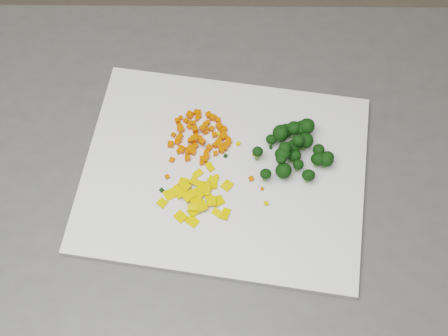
# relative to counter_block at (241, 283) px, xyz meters

# --- Properties ---
(ground) EXTENTS (4.00, 4.00, 0.00)m
(ground) POSITION_rel_counter_block_xyz_m (0.14, 0.01, -0.45)
(ground) COLOR gray
(ground) RESTS_ON ground
(counter_block) EXTENTS (1.00, 0.73, 0.90)m
(counter_block) POSITION_rel_counter_block_xyz_m (0.00, 0.00, 0.00)
(counter_block) COLOR #464644
(counter_block) RESTS_ON ground
(cutting_board) EXTENTS (0.42, 0.34, 0.01)m
(cutting_board) POSITION_rel_counter_block_xyz_m (-0.04, 0.02, 0.46)
(cutting_board) COLOR silver
(cutting_board) RESTS_ON counter_block
(carrot_pile) EXTENTS (0.09, 0.09, 0.02)m
(carrot_pile) POSITION_rel_counter_block_xyz_m (-0.08, 0.07, 0.47)
(carrot_pile) COLOR #CC4002
(carrot_pile) RESTS_ON cutting_board
(pepper_pile) EXTENTS (0.10, 0.10, 0.01)m
(pepper_pile) POSITION_rel_counter_block_xyz_m (-0.07, -0.02, 0.47)
(pepper_pile) COLOR #D59C0B
(pepper_pile) RESTS_ON cutting_board
(broccoli_pile) EXTENTS (0.11, 0.11, 0.05)m
(broccoli_pile) POSITION_rel_counter_block_xyz_m (0.06, 0.04, 0.49)
(broccoli_pile) COLOR black
(broccoli_pile) RESTS_ON cutting_board
(carrot_cube_0) EXTENTS (0.01, 0.01, 0.01)m
(carrot_cube_0) POSITION_rel_counter_block_xyz_m (-0.09, 0.09, 0.46)
(carrot_cube_0) COLOR #CC4002
(carrot_cube_0) RESTS_ON carrot_pile
(carrot_cube_1) EXTENTS (0.01, 0.01, 0.01)m
(carrot_cube_1) POSITION_rel_counter_block_xyz_m (-0.10, 0.08, 0.46)
(carrot_cube_1) COLOR #CC4002
(carrot_cube_1) RESTS_ON carrot_pile
(carrot_cube_2) EXTENTS (0.01, 0.01, 0.01)m
(carrot_cube_2) POSITION_rel_counter_block_xyz_m (-0.07, 0.09, 0.46)
(carrot_cube_2) COLOR #CC4002
(carrot_cube_2) RESTS_ON carrot_pile
(carrot_cube_3) EXTENTS (0.01, 0.01, 0.01)m
(carrot_cube_3) POSITION_rel_counter_block_xyz_m (-0.11, 0.09, 0.46)
(carrot_cube_3) COLOR #CC4002
(carrot_cube_3) RESTS_ON carrot_pile
(carrot_cube_4) EXTENTS (0.01, 0.01, 0.01)m
(carrot_cube_4) POSITION_rel_counter_block_xyz_m (-0.07, 0.03, 0.46)
(carrot_cube_4) COLOR #CC4002
(carrot_cube_4) RESTS_ON carrot_pile
(carrot_cube_5) EXTENTS (0.01, 0.01, 0.01)m
(carrot_cube_5) POSITION_rel_counter_block_xyz_m (-0.05, 0.07, 0.46)
(carrot_cube_5) COLOR #CC4002
(carrot_cube_5) RESTS_ON carrot_pile
(carrot_cube_6) EXTENTS (0.01, 0.01, 0.01)m
(carrot_cube_6) POSITION_rel_counter_block_xyz_m (-0.10, 0.04, 0.46)
(carrot_cube_6) COLOR #CC4002
(carrot_cube_6) RESTS_ON carrot_pile
(carrot_cube_7) EXTENTS (0.01, 0.01, 0.01)m
(carrot_cube_7) POSITION_rel_counter_block_xyz_m (-0.11, 0.07, 0.46)
(carrot_cube_7) COLOR #CC4002
(carrot_cube_7) RESTS_ON carrot_pile
(carrot_cube_8) EXTENTS (0.01, 0.01, 0.01)m
(carrot_cube_8) POSITION_rel_counter_block_xyz_m (-0.05, 0.09, 0.46)
(carrot_cube_8) COLOR #CC4002
(carrot_cube_8) RESTS_ON carrot_pile
(carrot_cube_9) EXTENTS (0.01, 0.01, 0.01)m
(carrot_cube_9) POSITION_rel_counter_block_xyz_m (-0.10, 0.06, 0.46)
(carrot_cube_9) COLOR #CC4002
(carrot_cube_9) RESTS_ON carrot_pile
(carrot_cube_10) EXTENTS (0.01, 0.01, 0.01)m
(carrot_cube_10) POSITION_rel_counter_block_xyz_m (-0.05, 0.07, 0.46)
(carrot_cube_10) COLOR #CC4002
(carrot_cube_10) RESTS_ON carrot_pile
(carrot_cube_11) EXTENTS (0.01, 0.01, 0.01)m
(carrot_cube_11) POSITION_rel_counter_block_xyz_m (-0.07, 0.06, 0.46)
(carrot_cube_11) COLOR #CC4002
(carrot_cube_11) RESTS_ON carrot_pile
(carrot_cube_12) EXTENTS (0.01, 0.01, 0.01)m
(carrot_cube_12) POSITION_rel_counter_block_xyz_m (-0.12, 0.05, 0.46)
(carrot_cube_12) COLOR #CC4002
(carrot_cube_12) RESTS_ON carrot_pile
(carrot_cube_13) EXTENTS (0.01, 0.01, 0.01)m
(carrot_cube_13) POSITION_rel_counter_block_xyz_m (-0.09, 0.09, 0.46)
(carrot_cube_13) COLOR #CC4002
(carrot_cube_13) RESTS_ON carrot_pile
(carrot_cube_14) EXTENTS (0.01, 0.01, 0.01)m
(carrot_cube_14) POSITION_rel_counter_block_xyz_m (-0.04, 0.07, 0.46)
(carrot_cube_14) COLOR #CC4002
(carrot_cube_14) RESTS_ON carrot_pile
(carrot_cube_15) EXTENTS (0.01, 0.01, 0.01)m
(carrot_cube_15) POSITION_rel_counter_block_xyz_m (-0.08, 0.08, 0.47)
(carrot_cube_15) COLOR #CC4002
(carrot_cube_15) RESTS_ON carrot_pile
(carrot_cube_16) EXTENTS (0.01, 0.01, 0.01)m
(carrot_cube_16) POSITION_rel_counter_block_xyz_m (-0.09, 0.06, 0.47)
(carrot_cube_16) COLOR #CC4002
(carrot_cube_16) RESTS_ON carrot_pile
(carrot_cube_17) EXTENTS (0.01, 0.01, 0.01)m
(carrot_cube_17) POSITION_rel_counter_block_xyz_m (-0.08, 0.05, 0.46)
(carrot_cube_17) COLOR #CC4002
(carrot_cube_17) RESTS_ON carrot_pile
(carrot_cube_18) EXTENTS (0.01, 0.01, 0.01)m
(carrot_cube_18) POSITION_rel_counter_block_xyz_m (-0.11, 0.06, 0.46)
(carrot_cube_18) COLOR #CC4002
(carrot_cube_18) RESTS_ON carrot_pile
(carrot_cube_19) EXTENTS (0.01, 0.01, 0.01)m
(carrot_cube_19) POSITION_rel_counter_block_xyz_m (-0.07, 0.08, 0.46)
(carrot_cube_19) COLOR #CC4002
(carrot_cube_19) RESTS_ON carrot_pile
(carrot_cube_20) EXTENTS (0.01, 0.01, 0.01)m
(carrot_cube_20) POSITION_rel_counter_block_xyz_m (-0.09, 0.05, 0.46)
(carrot_cube_20) COLOR #CC4002
(carrot_cube_20) RESTS_ON carrot_pile
(carrot_cube_21) EXTENTS (0.01, 0.01, 0.01)m
(carrot_cube_21) POSITION_rel_counter_block_xyz_m (-0.06, 0.04, 0.46)
(carrot_cube_21) COLOR #CC4002
(carrot_cube_21) RESTS_ON carrot_pile
(carrot_cube_22) EXTENTS (0.01, 0.01, 0.01)m
(carrot_cube_22) POSITION_rel_counter_block_xyz_m (-0.05, 0.06, 0.46)
(carrot_cube_22) COLOR #CC4002
(carrot_cube_22) RESTS_ON carrot_pile
(carrot_cube_23) EXTENTS (0.01, 0.01, 0.01)m
(carrot_cube_23) POSITION_rel_counter_block_xyz_m (-0.08, 0.11, 0.46)
(carrot_cube_23) COLOR #CC4002
(carrot_cube_23) RESTS_ON carrot_pile
(carrot_cube_24) EXTENTS (0.01, 0.01, 0.01)m
(carrot_cube_24) POSITION_rel_counter_block_xyz_m (-0.07, 0.08, 0.46)
(carrot_cube_24) COLOR #CC4002
(carrot_cube_24) RESTS_ON carrot_pile
(carrot_cube_25) EXTENTS (0.01, 0.01, 0.01)m
(carrot_cube_25) POSITION_rel_counter_block_xyz_m (-0.11, 0.09, 0.46)
(carrot_cube_25) COLOR #CC4002
(carrot_cube_25) RESTS_ON carrot_pile
(carrot_cube_26) EXTENTS (0.01, 0.01, 0.01)m
(carrot_cube_26) POSITION_rel_counter_block_xyz_m (-0.04, 0.05, 0.46)
(carrot_cube_26) COLOR #CC4002
(carrot_cube_26) RESTS_ON carrot_pile
(carrot_cube_27) EXTENTS (0.01, 0.01, 0.01)m
(carrot_cube_27) POSITION_rel_counter_block_xyz_m (-0.07, 0.09, 0.46)
(carrot_cube_27) COLOR #CC4002
(carrot_cube_27) RESTS_ON carrot_pile
(carrot_cube_28) EXTENTS (0.01, 0.01, 0.01)m
(carrot_cube_28) POSITION_rel_counter_block_xyz_m (-0.11, 0.06, 0.46)
(carrot_cube_28) COLOR #CC4002
(carrot_cube_28) RESTS_ON carrot_pile
(carrot_cube_29) EXTENTS (0.01, 0.01, 0.01)m
(carrot_cube_29) POSITION_rel_counter_block_xyz_m (-0.10, 0.05, 0.46)
(carrot_cube_29) COLOR #CC4002
(carrot_cube_29) RESTS_ON carrot_pile
(carrot_cube_30) EXTENTS (0.01, 0.01, 0.01)m
(carrot_cube_30) POSITION_rel_counter_block_xyz_m (-0.06, 0.05, 0.46)
(carrot_cube_30) COLOR #CC4002
(carrot_cube_30) RESTS_ON carrot_pile
(carrot_cube_31) EXTENTS (0.01, 0.01, 0.01)m
(carrot_cube_31) POSITION_rel_counter_block_xyz_m (-0.09, 0.04, 0.46)
(carrot_cube_31) COLOR #CC4002
(carrot_cube_31) RESTS_ON carrot_pile
(carrot_cube_32) EXTENTS (0.01, 0.01, 0.01)m
(carrot_cube_32) POSITION_rel_counter_block_xyz_m (-0.10, 0.10, 0.46)
(carrot_cube_32) COLOR #CC4002
(carrot_cube_32) RESTS_ON carrot_pile
(carrot_cube_33) EXTENTS (0.01, 0.01, 0.01)m
(carrot_cube_33) POSITION_rel_counter_block_xyz_m (-0.05, 0.04, 0.46)
(carrot_cube_33) COLOR #CC4002
(carrot_cube_33) RESTS_ON carrot_pile
(carrot_cube_34) EXTENTS (0.01, 0.01, 0.01)m
(carrot_cube_34) POSITION_rel_counter_block_xyz_m (-0.08, 0.06, 0.47)
(carrot_cube_34) COLOR #CC4002
(carrot_cube_34) RESTS_ON carrot_pile
(carrot_cube_35) EXTENTS (0.01, 0.01, 0.01)m
(carrot_cube_35) POSITION_rel_counter_block_xyz_m (-0.04, 0.08, 0.46)
(carrot_cube_35) COLOR #CC4002
(carrot_cube_35) RESTS_ON carrot_pile
(carrot_cube_36) EXTENTS (0.01, 0.01, 0.01)m
(carrot_cube_36) POSITION_rel_counter_block_xyz_m (-0.03, 0.07, 0.46)
(carrot_cube_36) COLOR #CC4002
(carrot_cube_36) RESTS_ON carrot_pile
(carrot_cube_37) EXTENTS (0.01, 0.01, 0.01)m
(carrot_cube_37) POSITION_rel_counter_block_xyz_m (-0.04, 0.06, 0.46)
(carrot_cube_37) COLOR #CC4002
(carrot_cube_37) RESTS_ON carrot_pile
(carrot_cube_38) EXTENTS (0.01, 0.01, 0.01)m
(carrot_cube_38) POSITION_rel_counter_block_xyz_m (-0.08, 0.11, 0.46)
(carrot_cube_38) COLOR #CC4002
(carrot_cube_38) RESTS_ON carrot_pile
(carrot_cube_39) EXTENTS (0.01, 0.01, 0.01)m
(carrot_cube_39) POSITION_rel_counter_block_xyz_m (-0.05, 0.10, 0.46)
(carrot_cube_39) COLOR #CC4002
(carrot_cube_39) RESTS_ON carrot_pile
(carrot_cube_40) EXTENTS (0.01, 0.01, 0.01)m
(carrot_cube_40) POSITION_rel_counter_block_xyz_m (-0.07, 0.08, 0.47)
(carrot_cube_40) COLOR #CC4002
(carrot_cube_40) RESTS_ON carrot_pile
(carrot_cube_41) EXTENTS (0.01, 0.01, 0.01)m
(carrot_cube_41) POSITION_rel_counter_block_xyz_m (-0.07, 0.06, 0.47)
(carrot_cube_41) COLOR #CC4002
(carrot_cube_41) RESTS_ON carrot_pile
(carrot_cube_42) EXTENTS (0.01, 0.01, 0.01)m
(carrot_cube_42) POSITION_rel_counter_block_xyz_m (-0.04, 0.08, 0.46)
(carrot_cube_42) COLOR #CC4002
(carrot_cube_42) RESTS_ON carrot_pile
(carrot_cube_43) EXTENTS (0.01, 0.01, 0.01)m
(carrot_cube_43) POSITION_rel_counter_block_xyz_m (-0.05, 0.06, 0.47)
(carrot_cube_43) COLOR #CC4002
(carrot_cube_43) RESTS_ON carrot_pile
(carrot_cube_44) EXTENTS (0.01, 0.01, 0.01)m
(carrot_cube_44) POSITION_rel_counter_block_xyz_m (-0.10, 0.04, 0.46)
(carrot_cube_44) COLOR #CC4002
(carrot_cube_44) RESTS_ON carrot_pile
(carrot_cube_45) EXTENTS (0.01, 0.01, 0.01)m
(carrot_cube_45) POSITION_rel_counter_block_xyz_m (-0.09, 0.09, 0.46)
(carrot_cube_45) COLOR #CC4002
(carrot_cube_45) RESTS_ON carrot_pile
(carrot_cube_46) EXTENTS (0.01, 0.01, 0.01)m
(carrot_cube_46) POSITION_rel_counter_block_xyz_m (-0.09, 0.05, 0.46)
(carrot_cube_46) COLOR #CC4002
(carrot_cube_46) RESTS_ON carrot_pile
(carrot_cube_47) EXTENTS (0.01, 0.01, 0.01)m
(carrot_cube_47) POSITION_rel_counter_block_xyz_m (-0.07, 0.03, 0.46)
(carrot_cube_47) COLOR #CC4002
(carrot_cube_47) RESTS_ON carrot_pile
(carrot_cube_48) EXTENTS (0.01, 0.01, 0.01)m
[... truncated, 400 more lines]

